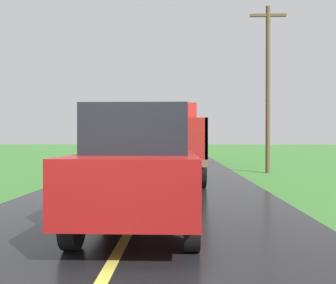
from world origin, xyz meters
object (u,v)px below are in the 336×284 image
banana_truck_near (169,140)px  utility_pole_roadside (268,84)px  banana_truck_far (180,140)px  following_car (142,166)px

banana_truck_near → utility_pole_roadside: 5.86m
banana_truck_far → banana_truck_near: bearing=-92.6°
banana_truck_near → banana_truck_far: size_ratio=1.00×
banana_truck_far → following_car: banana_truck_far is taller
banana_truck_far → utility_pole_roadside: utility_pole_roadside is taller
banana_truck_far → following_car: 16.47m
banana_truck_far → utility_pole_roadside: bearing=-57.8°
banana_truck_far → utility_pole_roadside: 7.85m
banana_truck_near → following_car: bearing=-91.7°
utility_pole_roadside → banana_truck_near: bearing=-145.7°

